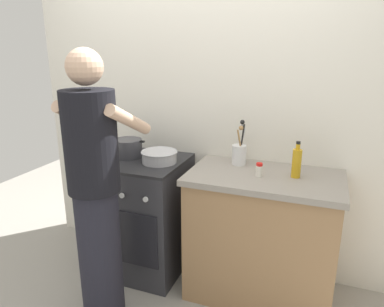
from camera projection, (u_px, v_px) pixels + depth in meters
The scene contains 10 objects.
ground at pixel (180, 286), 2.62m from camera, with size 6.00×6.00×0.00m, color gray.
back_wall at pixel (229, 110), 2.64m from camera, with size 3.20×0.10×2.50m.
countertop at pixel (261, 236), 2.44m from camera, with size 1.00×0.60×0.90m.
stove_range at pixel (145, 215), 2.74m from camera, with size 0.60×0.62×0.90m.
pot at pixel (128, 148), 2.67m from camera, with size 0.28×0.21×0.14m.
mixing_bowl at pixel (159, 156), 2.54m from camera, with size 0.26×0.26×0.09m.
utensil_crock at pixel (239, 152), 2.49m from camera, with size 0.10×0.10×0.32m.
spice_bottle at pixel (259, 170), 2.26m from camera, with size 0.04×0.04×0.09m.
oil_bottle at pixel (297, 163), 2.24m from camera, with size 0.06×0.06×0.24m.
person at pixel (96, 196), 2.07m from camera, with size 0.41×0.50×1.70m.
Camera 1 is at (0.87, -2.05, 1.69)m, focal length 33.05 mm.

